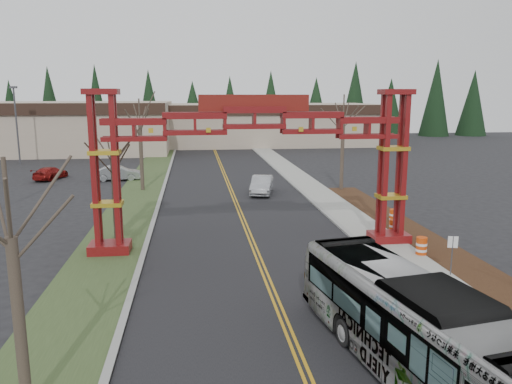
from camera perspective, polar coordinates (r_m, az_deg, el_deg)
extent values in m
cube|color=black|center=(35.35, -1.59, -3.00)|extent=(12.00, 110.00, 0.02)
cube|color=#C38B16|center=(35.33, -1.78, -2.98)|extent=(0.12, 100.00, 0.01)
cube|color=#C38B16|center=(35.36, -1.39, -2.97)|extent=(0.12, 100.00, 0.01)
cube|color=gray|center=(36.43, 8.09, -2.58)|extent=(0.30, 110.00, 0.15)
cube|color=gray|center=(36.83, 10.27, -2.49)|extent=(2.60, 110.00, 0.14)
cube|color=black|center=(24.93, 26.68, -10.18)|extent=(2.60, 50.00, 0.12)
cube|color=#354522|center=(35.50, -14.57, -3.25)|extent=(4.00, 110.00, 0.08)
cube|color=gray|center=(35.29, -11.59, -3.14)|extent=(0.30, 110.00, 0.15)
cube|color=#610D0C|center=(28.75, -16.33, -6.16)|extent=(2.20, 1.60, 0.60)
cube|color=#610D0C|center=(27.58, -18.06, 2.19)|extent=(0.28, 0.28, 8.00)
cube|color=#610D0C|center=(27.39, -15.80, 2.26)|extent=(0.28, 0.28, 8.00)
cube|color=#610D0C|center=(28.26, -17.80, 2.41)|extent=(0.28, 0.28, 8.00)
cube|color=#610D0C|center=(28.08, -15.59, 2.48)|extent=(0.28, 0.28, 8.00)
cube|color=gold|center=(28.14, -16.61, -1.29)|extent=(1.60, 1.10, 0.22)
cube|color=gold|center=(27.70, -16.93, 4.38)|extent=(1.60, 1.10, 0.22)
cube|color=#610D0C|center=(27.54, -17.30, 10.90)|extent=(1.80, 1.20, 0.30)
cube|color=#610D0C|center=(30.54, 14.92, -5.08)|extent=(2.20, 1.60, 0.60)
cube|color=#610D0C|center=(29.14, 14.59, 2.83)|extent=(0.28, 0.28, 8.00)
cube|color=#610D0C|center=(29.56, 16.58, 2.84)|extent=(0.28, 0.28, 8.00)
cube|color=#610D0C|center=(29.78, 14.10, 3.02)|extent=(0.28, 0.28, 8.00)
cube|color=#610D0C|center=(30.20, 16.05, 3.03)|extent=(0.28, 0.28, 8.00)
cube|color=gold|center=(29.96, 15.16, -0.47)|extent=(1.60, 1.10, 0.22)
cube|color=gold|center=(29.55, 15.43, 4.85)|extent=(1.60, 1.10, 0.22)
cube|color=#610D0C|center=(29.40, 15.75, 10.96)|extent=(1.80, 1.20, 0.30)
cube|color=#610D0C|center=(27.36, -0.22, 8.77)|extent=(16.00, 0.90, 1.00)
cube|color=#610D0C|center=(27.41, -0.22, 6.89)|extent=(16.00, 0.90, 0.60)
cube|color=maroon|center=(27.34, -0.22, 10.14)|extent=(6.00, 0.25, 0.90)
cube|color=tan|center=(85.55, -25.53, 6.74)|extent=(46.00, 22.00, 7.50)
cube|color=tan|center=(90.27, 1.32, 7.81)|extent=(38.00, 20.00, 7.00)
cube|color=black|center=(80.18, 2.41, 9.33)|extent=(38.00, 0.40, 1.60)
cone|color=black|center=(106.94, -26.44, 8.79)|extent=(5.60, 5.60, 13.00)
cylinder|color=#382D26|center=(107.20, -26.18, 5.76)|extent=(0.80, 0.80, 1.60)
cone|color=black|center=(104.49, -21.99, 9.11)|extent=(5.60, 5.60, 13.00)
cylinder|color=#382D26|center=(104.76, -21.76, 6.00)|extent=(0.80, 0.80, 1.60)
cone|color=black|center=(102.69, -17.34, 9.39)|extent=(5.60, 5.60, 13.00)
cylinder|color=#382D26|center=(102.96, -17.16, 6.22)|extent=(0.80, 0.80, 1.60)
cone|color=black|center=(101.57, -12.55, 9.61)|extent=(5.60, 5.60, 13.00)
cylinder|color=#382D26|center=(101.85, -12.41, 6.41)|extent=(0.80, 0.80, 1.60)
cone|color=black|center=(101.16, -7.68, 9.77)|extent=(5.60, 5.60, 13.00)
cylinder|color=#382D26|center=(101.43, -7.60, 6.55)|extent=(0.80, 0.80, 1.60)
cone|color=black|center=(101.46, -2.81, 9.85)|extent=(5.60, 5.60, 13.00)
cylinder|color=#382D26|center=(101.73, -2.78, 6.64)|extent=(0.80, 0.80, 1.60)
cone|color=black|center=(102.46, 2.01, 9.87)|extent=(5.60, 5.60, 13.00)
cylinder|color=#382D26|center=(102.74, 1.99, 6.69)|extent=(0.80, 0.80, 1.60)
cone|color=black|center=(104.15, 6.70, 9.82)|extent=(5.60, 5.60, 13.00)
cylinder|color=#382D26|center=(104.42, 6.63, 6.70)|extent=(0.80, 0.80, 1.60)
cone|color=black|center=(106.50, 11.21, 9.72)|extent=(5.60, 5.60, 13.00)
cylinder|color=#382D26|center=(106.76, 11.10, 6.66)|extent=(0.80, 0.80, 1.60)
cone|color=black|center=(109.46, 15.50, 9.56)|extent=(5.60, 5.60, 13.00)
cylinder|color=#382D26|center=(109.71, 15.34, 6.59)|extent=(0.80, 0.80, 1.60)
cone|color=black|center=(112.98, 19.53, 9.36)|extent=(5.60, 5.60, 13.00)
cylinder|color=#382D26|center=(113.23, 19.35, 6.49)|extent=(0.80, 0.80, 1.60)
cone|color=black|center=(117.01, 23.31, 9.14)|extent=(5.60, 5.60, 13.00)
cylinder|color=#382D26|center=(117.25, 23.09, 6.36)|extent=(0.80, 0.80, 1.60)
imported|color=#A4A7AC|center=(16.60, 17.49, -14.47)|extent=(4.50, 11.59, 3.15)
imported|color=#A5A8AD|center=(43.82, 0.67, 0.81)|extent=(2.73, 5.10, 1.60)
imported|color=maroon|center=(55.62, -22.43, 2.01)|extent=(3.04, 4.84, 1.31)
imported|color=#979B9E|center=(52.69, -15.50, 2.10)|extent=(4.71, 1.89, 1.52)
cylinder|color=#382D26|center=(15.05, -25.39, -13.89)|extent=(0.31, 0.31, 5.02)
cylinder|color=#382D26|center=(14.01, -26.56, -0.77)|extent=(0.12, 0.12, 2.16)
cylinder|color=#382D26|center=(30.61, -15.83, -1.00)|extent=(0.29, 0.29, 4.84)
cylinder|color=#382D26|center=(30.12, -16.17, 5.23)|extent=(0.11, 0.11, 2.02)
cylinder|color=#382D26|center=(46.25, -12.97, 3.84)|extent=(0.34, 0.34, 6.02)
cylinder|color=#382D26|center=(45.94, -13.19, 8.89)|extent=(0.13, 0.13, 2.36)
cylinder|color=#382D26|center=(45.74, 9.82, 4.15)|extent=(0.33, 0.33, 6.45)
cylinder|color=#382D26|center=(45.43, 10.00, 9.50)|extent=(0.12, 0.12, 2.28)
cylinder|color=#3F3F44|center=(68.86, -25.66, 6.73)|extent=(0.21, 0.21, 9.39)
cube|color=#3F3F44|center=(68.76, -26.00, 10.71)|extent=(0.83, 0.42, 0.26)
cylinder|color=#3F3F44|center=(25.60, 21.46, -6.94)|extent=(0.06, 0.06, 2.04)
cube|color=white|center=(25.39, 21.58, -5.34)|extent=(0.46, 0.16, 0.56)
cylinder|color=#CA3D0B|center=(28.38, 18.38, -5.99)|extent=(0.57, 0.57, 1.09)
cylinder|color=white|center=(28.34, 18.40, -5.67)|extent=(0.59, 0.59, 0.13)
cylinder|color=white|center=(28.43, 18.36, -6.31)|extent=(0.59, 0.59, 0.13)
cylinder|color=#CA3D0B|center=(31.87, 15.46, -4.00)|extent=(0.55, 0.55, 1.06)
cylinder|color=white|center=(31.83, 15.48, -3.73)|extent=(0.57, 0.57, 0.13)
cylinder|color=white|center=(31.91, 15.45, -4.28)|extent=(0.57, 0.57, 0.13)
cylinder|color=#CA3D0B|center=(34.79, 15.44, -2.76)|extent=(0.54, 0.54, 1.05)
cylinder|color=white|center=(34.76, 15.45, -2.51)|extent=(0.57, 0.57, 0.13)
cylinder|color=white|center=(34.83, 15.42, -3.01)|extent=(0.57, 0.57, 0.13)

